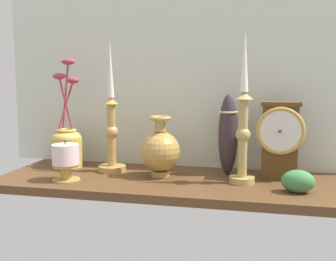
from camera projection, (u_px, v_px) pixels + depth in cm
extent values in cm
cube|color=brown|center=(170.00, 182.00, 121.24)|extent=(100.00, 36.00, 2.40)
cube|color=silver|center=(183.00, 66.00, 134.69)|extent=(120.00, 2.00, 65.00)
cube|color=#523717|center=(280.00, 142.00, 120.08)|extent=(9.86, 6.55, 21.06)
cube|color=#523717|center=(281.00, 104.00, 118.62)|extent=(11.04, 7.33, 1.20)
torus|color=tan|center=(280.00, 131.00, 116.03)|extent=(13.53, 1.23, 13.53)
cylinder|color=silver|center=(280.00, 131.00, 115.94)|extent=(11.31, 0.40, 11.31)
cube|color=black|center=(280.00, 131.00, 115.65)|extent=(1.42, 4.34, 0.30)
cylinder|color=tan|center=(242.00, 180.00, 115.72)|extent=(7.00, 7.00, 1.80)
cylinder|color=tan|center=(243.00, 138.00, 114.19)|extent=(2.54, 2.54, 21.49)
sphere|color=tan|center=(243.00, 134.00, 114.05)|extent=(4.07, 4.07, 4.07)
cone|color=tan|center=(244.00, 95.00, 112.66)|extent=(5.07, 5.07, 2.00)
cone|color=white|center=(245.00, 61.00, 111.45)|extent=(2.26, 2.26, 16.43)
cylinder|color=#B88F47|center=(112.00, 168.00, 130.04)|extent=(8.65, 8.65, 1.80)
cylinder|color=#B88F47|center=(111.00, 135.00, 128.66)|extent=(2.63, 2.63, 19.21)
sphere|color=#B88F47|center=(111.00, 132.00, 128.54)|extent=(4.21, 4.21, 4.21)
cone|color=#B88F47|center=(111.00, 101.00, 127.28)|extent=(4.46, 4.46, 2.00)
cone|color=silver|center=(110.00, 69.00, 126.02)|extent=(2.17, 2.17, 17.20)
cylinder|color=#B58E43|center=(160.00, 174.00, 123.64)|extent=(5.29, 5.29, 1.60)
sphere|color=#B58E43|center=(160.00, 151.00, 122.77)|extent=(11.76, 11.76, 11.76)
cylinder|color=#B58E43|center=(160.00, 125.00, 121.74)|extent=(3.29, 3.29, 3.95)
torus|color=#B58E43|center=(160.00, 118.00, 121.49)|extent=(6.50, 6.50, 1.17)
cylinder|color=gold|center=(67.00, 152.00, 136.07)|extent=(9.83, 9.83, 9.67)
ellipsoid|color=gold|center=(67.00, 137.00, 135.43)|extent=(9.34, 9.34, 4.67)
torus|color=gold|center=(67.00, 130.00, 135.13)|extent=(6.38, 6.38, 0.97)
cylinder|color=#A43443|center=(66.00, 104.00, 134.00)|extent=(2.27, 4.81, 16.94)
ellipsoid|color=#A43443|center=(59.00, 76.00, 131.01)|extent=(4.40, 2.80, 2.00)
cylinder|color=#A43443|center=(66.00, 106.00, 134.08)|extent=(4.58, 3.54, 15.50)
ellipsoid|color=#A43443|center=(73.00, 80.00, 133.99)|extent=(4.40, 2.80, 2.00)
cylinder|color=#A43443|center=(65.00, 96.00, 133.70)|extent=(5.02, 4.31, 21.32)
ellipsoid|color=#A43443|center=(68.00, 62.00, 129.99)|extent=(4.40, 2.80, 2.00)
cylinder|color=#B79247|center=(66.00, 173.00, 118.62)|extent=(3.15, 3.15, 4.25)
cylinder|color=#B79247|center=(66.00, 179.00, 118.84)|extent=(7.88, 7.88, 0.80)
cylinder|color=#B79247|center=(66.00, 166.00, 118.34)|extent=(7.10, 7.10, 0.60)
cylinder|color=silver|center=(66.00, 154.00, 117.91)|extent=(7.61, 7.61, 5.73)
cylinder|color=black|center=(65.00, 142.00, 117.46)|extent=(0.30, 0.30, 1.20)
ellipsoid|color=#382A30|center=(228.00, 135.00, 124.65)|extent=(5.77, 5.77, 24.20)
torus|color=#CCB78C|center=(229.00, 112.00, 123.76)|extent=(5.50, 5.50, 0.60)
ellipsoid|color=#3E7F45|center=(298.00, 181.00, 106.05)|extent=(8.39, 5.87, 5.86)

